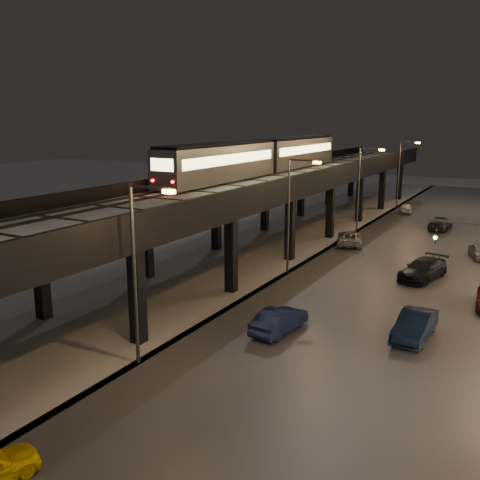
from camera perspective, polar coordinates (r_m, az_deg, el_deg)
The scene contains 18 objects.
road_surface at distance 43.49m, azimuth 17.18°, elevation -3.62°, with size 17.00×120.00×0.06m, color #46474D.
under_viaduct_pavement at distance 47.91m, azimuth 1.24°, elevation -1.53°, with size 11.00×120.00×0.06m, color #9FA1A8.
elevated_viaduct at distance 44.10m, azimuth -0.66°, elevation 4.62°, with size 9.00×100.00×6.30m.
viaduct_trackbed at distance 44.11m, azimuth -0.59°, elevation 5.63°, with size 8.40×100.00×0.32m.
viaduct_parapet_streetside at distance 42.10m, azimuth 4.62°, elevation 5.88°, with size 0.30×100.00×1.10m, color black.
viaduct_parapet_far at distance 46.37m, azimuth -5.26°, elevation 6.51°, with size 0.30×100.00×1.10m, color black.
streetlight_left_1 at distance 25.83m, azimuth -10.79°, elevation -2.43°, with size 2.57×0.28×9.00m.
streetlight_left_2 at distance 40.93m, azimuth 5.55°, elevation 3.38°, with size 2.57×0.28×9.00m.
streetlight_left_3 at distance 57.72m, azimuth 12.81°, elevation 5.89°, with size 2.57×0.28×9.00m.
streetlight_left_4 at distance 75.07m, azimuth 16.79°, elevation 7.21°, with size 2.57×0.28×9.00m.
subway_train at distance 53.97m, azimuth 2.48°, elevation 8.94°, with size 2.74×33.09×3.27m.
car_near_white at distance 30.74m, azimuth 4.21°, elevation -8.62°, with size 1.50×4.30×1.42m, color #111D47.
car_mid_silver at distance 52.21m, azimuth 11.60°, elevation 0.15°, with size 2.24×4.86×1.35m, color #9B9D9F.
car_mid_dark at distance 62.21m, azimuth 20.57°, elevation 1.64°, with size 1.97×4.84×1.40m, color black.
car_far_white at distance 71.84m, azimuth 17.27°, elevation 3.23°, with size 1.47×3.66×1.25m, color silver.
car_onc_silver at distance 31.34m, azimuth 18.13°, elevation -8.73°, with size 1.60×4.60×1.51m, color black.
car_onc_white at distance 42.66m, azimuth 18.94°, elevation -3.04°, with size 2.14×5.26×1.53m, color black.
car_onc_red at distance 50.74m, azimuth 24.22°, elevation -1.19°, with size 1.44×3.59×1.22m, color gray.
Camera 1 is at (15.73, -6.00, 11.97)m, focal length 40.00 mm.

